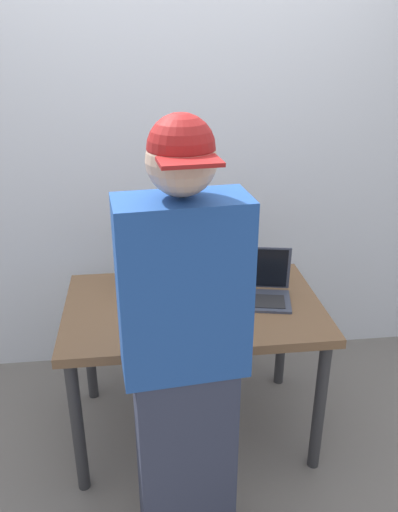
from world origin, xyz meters
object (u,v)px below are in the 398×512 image
(laptop, at_px, (253,286))
(beer_bottle_dark, at_px, (156,261))
(person_figure, at_px, (184,357))
(beer_bottle_green, at_px, (164,269))
(coffee_mug, at_px, (230,322))
(beer_bottle_brown, at_px, (135,267))

(laptop, bearing_deg, beer_bottle_dark, 152.22)
(beer_bottle_dark, relative_size, person_figure, 0.16)
(laptop, height_order, beer_bottle_green, beer_bottle_green)
(beer_bottle_dark, xyz_separation_m, beer_bottle_green, (0.03, -0.11, 0.01))
(person_figure, xyz_separation_m, coffee_mug, (0.23, 0.37, -0.09))
(beer_bottle_green, height_order, person_figure, person_figure)
(beer_bottle_green, relative_size, person_figure, 0.17)
(beer_bottle_brown, relative_size, coffee_mug, 2.79)
(coffee_mug, bearing_deg, beer_bottle_dark, 118.60)
(laptop, distance_m, person_figure, 0.78)
(coffee_mug, bearing_deg, laptop, 60.58)
(beer_bottle_dark, bearing_deg, person_figure, -86.11)
(person_figure, bearing_deg, coffee_mug, 57.82)
(laptop, distance_m, beer_bottle_green, 0.45)
(beer_bottle_dark, distance_m, person_figure, 0.91)
(beer_bottle_brown, height_order, coffee_mug, beer_bottle_brown)
(laptop, bearing_deg, coffee_mug, -119.42)
(laptop, relative_size, beer_bottle_green, 1.32)
(person_figure, bearing_deg, laptop, 59.03)
(laptop, relative_size, coffee_mug, 3.63)
(beer_bottle_dark, bearing_deg, laptop, -27.78)
(laptop, distance_m, beer_bottle_brown, 0.59)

